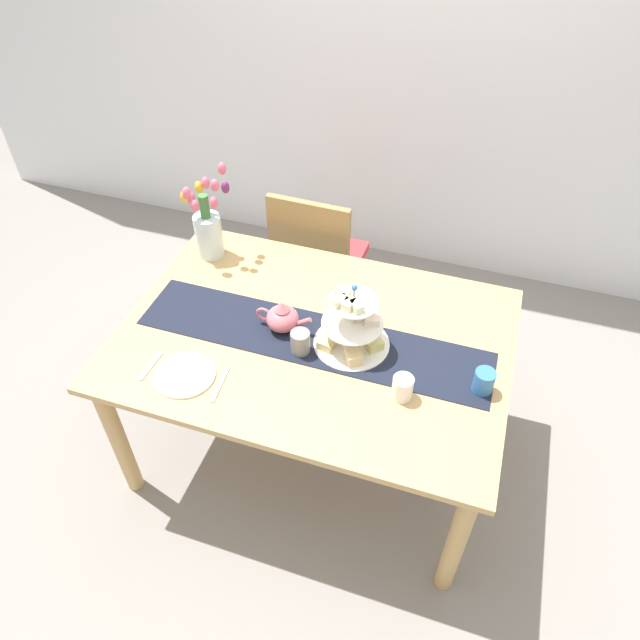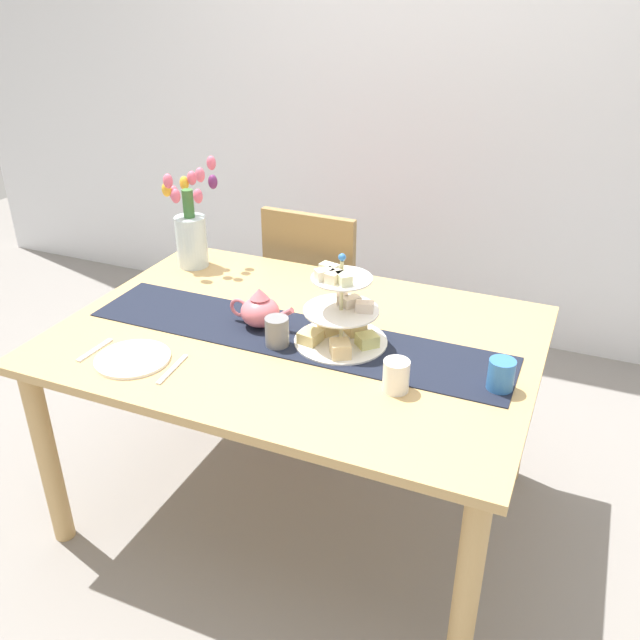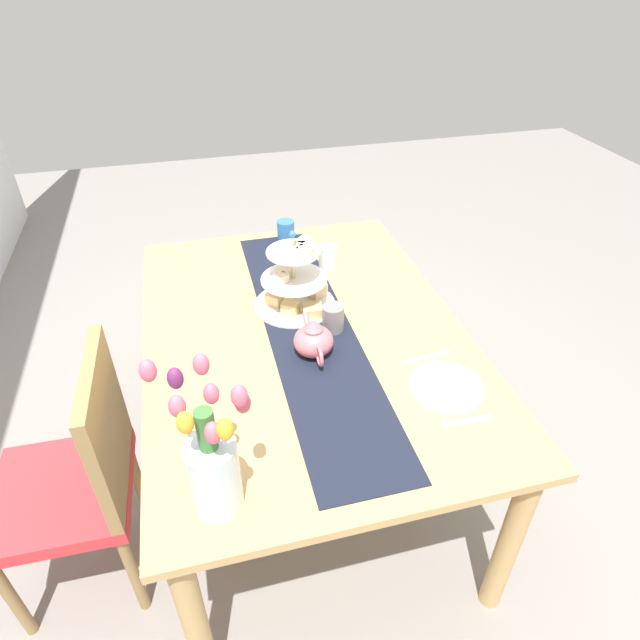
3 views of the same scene
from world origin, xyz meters
TOP-DOWN VIEW (x-y plane):
  - ground_plane at (0.00, 0.00)m, footprint 8.00×8.00m
  - room_wall_rear at (0.00, 1.65)m, footprint 6.00×0.08m
  - dining_table at (0.00, 0.00)m, footprint 1.55×1.09m
  - chair_left at (-0.25, 0.77)m, footprint 0.43×0.43m
  - table_runner at (0.00, -0.02)m, footprint 1.42×0.29m
  - tiered_cake_stand at (0.16, -0.00)m, footprint 0.30×0.30m
  - teapot at (-0.13, 0.00)m, footprint 0.24×0.13m
  - tulip_vase at (-0.62, 0.36)m, footprint 0.19×0.22m
  - dinner_plate_left at (-0.39, -0.35)m, footprint 0.23×0.23m
  - fork_left at (-0.54, -0.35)m, footprint 0.02×0.15m
  - knife_left at (-0.25, -0.35)m, footprint 0.03×0.17m
  - mug_grey at (-0.02, -0.10)m, footprint 0.08×0.08m
  - mug_white_text at (0.40, -0.19)m, footprint 0.08×0.08m
  - mug_orange at (0.67, -0.07)m, footprint 0.08×0.08m

SIDE VIEW (x-z plane):
  - ground_plane at x=0.00m, z-range 0.00..0.00m
  - chair_left at x=-0.25m, z-range 0.05..0.96m
  - dining_table at x=0.00m, z-range 0.27..1.01m
  - table_runner at x=0.00m, z-range 0.74..0.74m
  - fork_left at x=-0.54m, z-range 0.74..0.74m
  - knife_left at x=-0.25m, z-range 0.74..0.74m
  - dinner_plate_left at x=-0.39m, z-range 0.74..0.75m
  - mug_white_text at x=0.40m, z-range 0.74..0.83m
  - mug_orange at x=0.67m, z-range 0.74..0.83m
  - mug_grey at x=-0.02m, z-range 0.74..0.83m
  - teapot at x=-0.13m, z-range 0.73..0.86m
  - tiered_cake_stand at x=0.16m, z-range 0.67..0.98m
  - tulip_vase at x=-0.62m, z-range 0.67..1.10m
  - room_wall_rear at x=0.00m, z-range 0.00..2.60m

